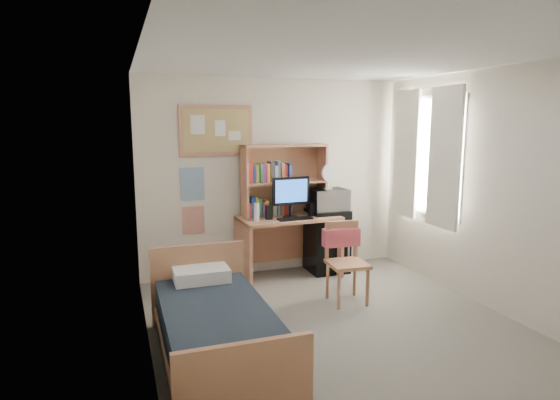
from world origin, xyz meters
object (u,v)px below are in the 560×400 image
object	(u,v)px
mini_fridge	(327,240)
monitor	(291,197)
microwave	(328,199)
bed	(217,337)
speaker_left	(269,212)
desk	(289,247)
desk_fan	(328,178)
desk_chair	(348,263)
speaker_right	(312,209)
bulletin_board	(216,131)

from	to	relation	value
mini_fridge	monitor	xyz separation A→B (m)	(-0.58, -0.13, 0.65)
mini_fridge	microwave	world-z (taller)	microwave
bed	mini_fridge	bearing A→B (deg)	46.36
mini_fridge	bed	world-z (taller)	mini_fridge
bed	speaker_left	world-z (taller)	speaker_left
desk	microwave	bearing A→B (deg)	2.45
speaker_left	monitor	bearing A→B (deg)	-0.00
mini_fridge	desk	bearing A→B (deg)	-172.46
bed	monitor	world-z (taller)	monitor
desk	speaker_left	xyz separation A→B (m)	(-0.30, -0.07, 0.50)
desk	desk_fan	distance (m)	1.06
desk_chair	speaker_right	world-z (taller)	speaker_right
monitor	speaker_right	size ratio (longest dim) A/B	3.04
desk	microwave	xyz separation A→B (m)	(0.58, 0.05, 0.60)
monitor	desk_fan	size ratio (longest dim) A/B	1.75
desk	desk_chair	size ratio (longest dim) A/B	1.42
desk_chair	mini_fridge	xyz separation A→B (m)	(0.27, 1.13, -0.03)
desk	speaker_left	distance (m)	0.58
desk_chair	mini_fridge	world-z (taller)	desk_chair
bulletin_board	desk	size ratio (longest dim) A/B	0.72
desk	mini_fridge	bearing A→B (deg)	4.40
desk_fan	desk_chair	bearing A→B (deg)	-103.08
speaker_right	bulletin_board	bearing A→B (deg)	159.61
desk	speaker_right	world-z (taller)	speaker_right
desk_chair	speaker_right	size ratio (longest dim) A/B	5.22
bulletin_board	desk_fan	world-z (taller)	bulletin_board
desk	microwave	distance (m)	0.83
bulletin_board	bed	world-z (taller)	bulletin_board
bulletin_board	monitor	distance (m)	1.27
desk_chair	speaker_left	distance (m)	1.24
bulletin_board	desk_chair	distance (m)	2.34
bulletin_board	mini_fridge	world-z (taller)	bulletin_board
desk_chair	desk_fan	world-z (taller)	desk_fan
desk_chair	mini_fridge	distance (m)	1.17
microwave	speaker_right	bearing A→B (deg)	-160.09
desk	monitor	distance (m)	0.68
desk_fan	monitor	bearing A→B (deg)	-168.56
desk_chair	bulletin_board	bearing A→B (deg)	134.47
microwave	desk_fan	distance (m)	0.29
mini_fridge	bed	distance (m)	2.81
bed	desk_fan	xyz separation A→B (m)	(1.95, 2.00, 1.05)
speaker_left	speaker_right	size ratio (longest dim) A/B	1.03
monitor	desk_fan	distance (m)	0.63
desk	microwave	size ratio (longest dim) A/B	2.68
speaker_left	desk_fan	bearing A→B (deg)	5.50
desk	monitor	size ratio (longest dim) A/B	2.43
speaker_left	bulletin_board	bearing A→B (deg)	142.17
speaker_right	desk	bearing A→B (deg)	168.69
mini_fridge	desk_fan	size ratio (longest dim) A/B	2.82
desk	mini_fridge	distance (m)	0.59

